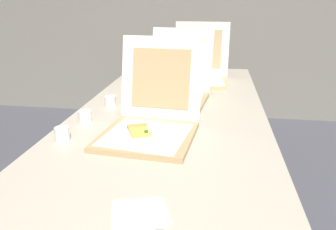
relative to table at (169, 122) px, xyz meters
The scene contains 9 objects.
table is the anchor object (origin of this frame).
pizza_box_front 0.29m from the table, 99.35° to the right, with size 0.42×0.50×0.40m.
pizza_box_middle 0.27m from the table, 92.69° to the left, with size 0.44×0.54×0.39m.
pizza_box_back 0.72m from the table, 80.76° to the left, with size 0.39×0.40×0.40m.
cup_white_far 0.50m from the table, 123.12° to the left, with size 0.06×0.06×0.06m, color white.
cup_white_near_center 0.42m from the table, 155.20° to the right, with size 0.06×0.06×0.06m, color white.
cup_white_near_left 0.56m from the table, 135.17° to the right, with size 0.06×0.06×0.06m, color white.
cup_white_mid 0.35m from the table, 166.67° to the left, with size 0.06×0.06×0.06m, color white.
napkin_pile 0.83m from the table, 87.19° to the right, with size 0.19×0.18×0.01m.
Camera 1 is at (0.22, -0.92, 1.28)m, focal length 35.40 mm.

